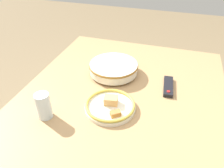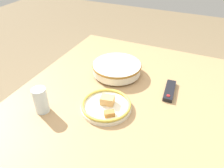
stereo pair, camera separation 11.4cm
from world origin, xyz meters
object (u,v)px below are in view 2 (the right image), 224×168
at_px(tv_remote, 170,91).
at_px(drinking_glass, 41,100).
at_px(food_plate, 106,105).
at_px(noodle_bowl, 117,68).

bearing_deg(tv_remote, drinking_glass, 32.48).
xyz_separation_m(food_plate, tv_remote, (-0.25, 0.25, -0.01)).
distance_m(noodle_bowl, drinking_glass, 0.47).
bearing_deg(food_plate, tv_remote, 135.16).
relative_size(food_plate, drinking_glass, 1.94).
relative_size(noodle_bowl, drinking_glass, 2.28).
bearing_deg(drinking_glass, tv_remote, 127.05).
xyz_separation_m(noodle_bowl, food_plate, (0.29, 0.07, -0.02)).
bearing_deg(drinking_glass, food_plate, 117.52).
height_order(noodle_bowl, food_plate, noodle_bowl).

